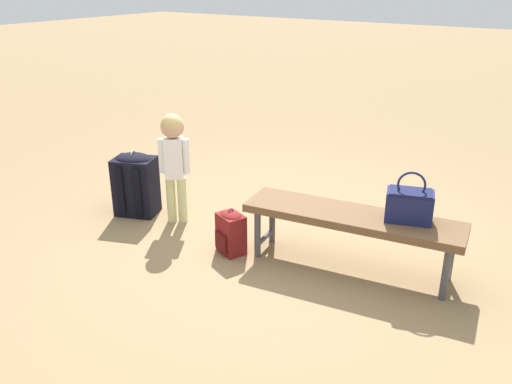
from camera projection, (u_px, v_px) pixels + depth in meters
name	position (u px, v px, depth m)	size (l,w,h in m)	color
ground_plane	(282.00, 242.00, 4.46)	(40.00, 40.00, 0.00)	#8C704C
park_bench	(352.00, 220.00, 3.94)	(1.64, 0.62, 0.45)	brown
handbag	(409.00, 204.00, 3.76)	(0.36, 0.27, 0.37)	#191E4C
child_standing	(174.00, 151.00, 4.60)	(0.24, 0.20, 0.99)	#CCCC8C
backpack_large	(136.00, 182.00, 4.90)	(0.43, 0.39, 0.61)	black
backpack_small	(231.00, 231.00, 4.24)	(0.27, 0.24, 0.37)	maroon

